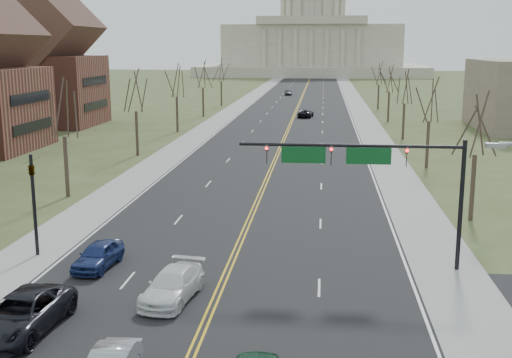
% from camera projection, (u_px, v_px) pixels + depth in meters
% --- Properties ---
extents(road, '(20.00, 380.00, 0.01)m').
position_uv_depth(road, '(298.00, 106.00, 130.43)').
color(road, black).
rests_on(road, ground).
extents(cross_road, '(120.00, 14.00, 0.01)m').
position_uv_depth(cross_road, '(208.00, 316.00, 29.18)').
color(cross_road, black).
rests_on(cross_road, ground).
extents(sidewalk_left, '(4.00, 380.00, 0.03)m').
position_uv_depth(sidewalk_left, '(240.00, 105.00, 131.65)').
color(sidewalk_left, gray).
rests_on(sidewalk_left, ground).
extents(sidewalk_right, '(4.00, 380.00, 0.03)m').
position_uv_depth(sidewalk_right, '(358.00, 106.00, 129.21)').
color(sidewalk_right, gray).
rests_on(sidewalk_right, ground).
extents(center_line, '(0.42, 380.00, 0.01)m').
position_uv_depth(center_line, '(298.00, 106.00, 130.43)').
color(center_line, gold).
rests_on(center_line, road).
extents(edge_line_left, '(0.15, 380.00, 0.01)m').
position_uv_depth(edge_line_left, '(250.00, 105.00, 131.42)').
color(edge_line_left, silver).
rests_on(edge_line_left, road).
extents(edge_line_right, '(0.15, 380.00, 0.01)m').
position_uv_depth(edge_line_right, '(347.00, 106.00, 129.43)').
color(edge_line_right, silver).
rests_on(edge_line_right, road).
extents(capitol, '(90.00, 60.00, 50.00)m').
position_uv_depth(capitol, '(312.00, 40.00, 263.74)').
color(capitol, beige).
rests_on(capitol, ground).
extents(signal_mast, '(12.12, 0.44, 7.20)m').
position_uv_depth(signal_mast, '(367.00, 165.00, 34.55)').
color(signal_mast, black).
rests_on(signal_mast, ground).
extents(signal_left, '(0.32, 0.36, 6.00)m').
position_uv_depth(signal_left, '(33.00, 194.00, 36.89)').
color(signal_left, black).
rests_on(signal_left, ground).
extents(tree_r_0, '(3.74, 3.74, 8.50)m').
position_uv_depth(tree_r_0, '(477.00, 128.00, 43.79)').
color(tree_r_0, '#3A2922').
rests_on(tree_r_0, ground).
extents(tree_l_0, '(3.96, 3.96, 9.00)m').
position_uv_depth(tree_l_0, '(63.00, 111.00, 50.75)').
color(tree_l_0, '#3A2922').
rests_on(tree_l_0, ground).
extents(tree_r_1, '(3.74, 3.74, 8.50)m').
position_uv_depth(tree_r_1, '(430.00, 102.00, 63.26)').
color(tree_r_1, '#3A2922').
rests_on(tree_r_1, ground).
extents(tree_l_1, '(3.96, 3.96, 9.00)m').
position_uv_depth(tree_l_1, '(135.00, 93.00, 70.22)').
color(tree_l_1, '#3A2922').
rests_on(tree_l_1, ground).
extents(tree_r_2, '(3.74, 3.74, 8.50)m').
position_uv_depth(tree_r_2, '(405.00, 89.00, 82.73)').
color(tree_r_2, '#3A2922').
rests_on(tree_r_2, ground).
extents(tree_l_2, '(3.96, 3.96, 9.00)m').
position_uv_depth(tree_l_2, '(176.00, 83.00, 89.69)').
color(tree_l_2, '#3A2922').
rests_on(tree_l_2, ground).
extents(tree_r_3, '(3.74, 3.74, 8.50)m').
position_uv_depth(tree_r_3, '(390.00, 81.00, 102.20)').
color(tree_r_3, '#3A2922').
rests_on(tree_r_3, ground).
extents(tree_l_3, '(3.96, 3.96, 9.00)m').
position_uv_depth(tree_l_3, '(203.00, 76.00, 109.17)').
color(tree_l_3, '#3A2922').
rests_on(tree_l_3, ground).
extents(tree_r_4, '(3.74, 3.74, 8.50)m').
position_uv_depth(tree_r_4, '(379.00, 75.00, 121.67)').
color(tree_r_4, '#3A2922').
rests_on(tree_r_4, ground).
extents(tree_l_4, '(3.96, 3.96, 9.00)m').
position_uv_depth(tree_l_4, '(221.00, 71.00, 128.64)').
color(tree_l_4, '#3A2922').
rests_on(tree_l_4, ground).
extents(bldg_left_far, '(17.10, 14.28, 23.25)m').
position_uv_depth(bldg_left_far, '(39.00, 62.00, 97.29)').
color(bldg_left_far, brown).
rests_on(bldg_left_far, ground).
extents(car_sb_outer_lead, '(3.14, 6.10, 1.65)m').
position_uv_depth(car_sb_outer_lead, '(21.00, 314.00, 27.36)').
color(car_sb_outer_lead, black).
rests_on(car_sb_outer_lead, road).
extents(car_sb_inner_second, '(2.70, 5.23, 1.45)m').
position_uv_depth(car_sb_inner_second, '(173.00, 285.00, 30.92)').
color(car_sb_inner_second, silver).
rests_on(car_sb_inner_second, road).
extents(car_sb_outer_second, '(2.07, 4.35, 1.43)m').
position_uv_depth(car_sb_outer_second, '(98.00, 255.00, 35.36)').
color(car_sb_outer_second, navy).
rests_on(car_sb_outer_second, road).
extents(car_far_nb, '(2.82, 5.11, 1.35)m').
position_uv_depth(car_far_nb, '(306.00, 113.00, 109.42)').
color(car_far_nb, black).
rests_on(car_far_nb, road).
extents(car_far_sb, '(2.13, 4.26, 1.39)m').
position_uv_depth(car_far_sb, '(288.00, 92.00, 157.72)').
color(car_far_sb, '#46474D').
rests_on(car_far_sb, road).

